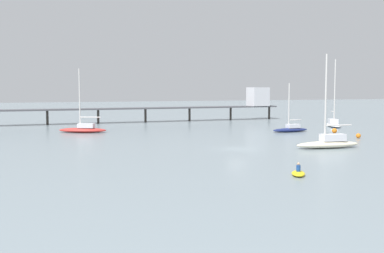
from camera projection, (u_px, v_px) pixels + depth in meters
ground_plane at (236, 149)px, 58.55m from camera, size 400.00×400.00×0.00m
pier at (204, 102)px, 108.16m from camera, size 64.29×5.50×7.69m
sailboat_red at (83, 129)px, 79.70m from camera, size 8.43×5.44×10.84m
sailboat_cream at (329, 142)px, 59.35m from camera, size 8.76×2.79×11.82m
sailboat_white at (333, 123)px, 91.91m from camera, size 5.66×8.48×13.07m
sailboat_navy at (291, 129)px, 80.98m from camera, size 6.87×2.18×8.39m
dinghy_yellow at (298, 173)px, 40.94m from camera, size 2.27×2.79×1.14m
mooring_buoy_near at (334, 131)px, 78.69m from camera, size 0.84×0.84×0.84m
mooring_buoy_far at (358, 136)px, 71.09m from camera, size 0.73×0.73×0.73m
mooring_buoy_outer at (337, 140)px, 65.85m from camera, size 0.69×0.69×0.69m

